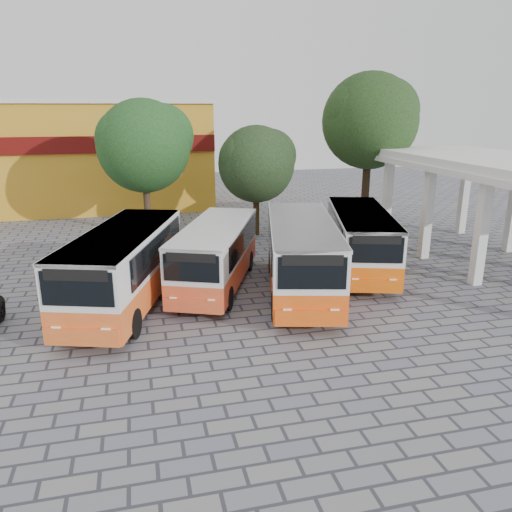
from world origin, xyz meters
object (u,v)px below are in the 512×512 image
object	(u,v)px
bus_centre_right	(302,253)
bus_far_right	(361,237)
bus_far_left	(124,264)
bus_centre_left	(216,252)

from	to	relation	value
bus_centre_right	bus_far_right	distance (m)	4.38
bus_far_right	bus_centre_right	bearing A→B (deg)	-132.52
bus_far_left	bus_far_right	world-z (taller)	bus_far_left
bus_far_left	bus_centre_right	xyz separation A→B (m)	(7.32, -0.20, 0.02)
bus_centre_left	bus_centre_right	distance (m)	3.80
bus_centre_right	bus_far_right	xyz separation A→B (m)	(3.77, 2.24, -0.11)
bus_far_left	bus_far_right	bearing A→B (deg)	28.29
bus_far_left	bus_centre_right	world-z (taller)	bus_centre_right
bus_far_left	bus_centre_right	distance (m)	7.33
bus_far_left	bus_far_right	size ratio (longest dim) A/B	1.06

